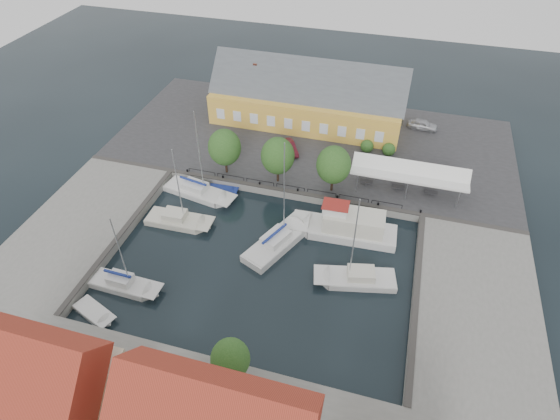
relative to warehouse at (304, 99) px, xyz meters
name	(u,v)px	position (x,y,z in m)	size (l,w,h in m)	color
ground	(265,254)	(2.60, -28.36, -4.43)	(140.00, 140.00, 0.00)	black
north_quay	(312,142)	(2.60, -5.36, -3.93)	(56.00, 26.00, 1.00)	#2D2D30
west_quay	(80,226)	(-19.40, -30.36, -3.93)	(12.00, 24.00, 1.00)	slate
east_quay	(476,310)	(24.60, -30.36, -3.93)	(12.00, 24.00, 1.00)	slate
quay_edge_fittings	(277,220)	(2.62, -23.61, -3.37)	(56.00, 24.72, 0.40)	#383533
warehouse	(304,99)	(0.00, 0.00, 0.00)	(28.56, 14.00, 9.55)	gold
tent_canopy	(410,173)	(16.60, -13.86, -0.74)	(14.00, 4.00, 2.83)	white
quay_trees	(278,156)	(0.60, -16.36, 0.45)	(18.20, 4.20, 6.30)	black
car_silver	(423,125)	(17.76, 1.90, -2.68)	(1.77, 4.39, 1.50)	#B1B3B9
car_red	(289,148)	(0.28, -9.46, -2.73)	(1.48, 4.26, 1.40)	#5B1421
center_sailboat	(278,242)	(3.56, -26.51, -4.07)	(6.69, 10.25, 13.61)	silver
trawler	(348,228)	(10.77, -22.73, -3.41)	(12.40, 4.18, 5.00)	silver
east_boat_b	(357,280)	(12.92, -29.44, -4.17)	(8.87, 4.55, 11.63)	silver
west_boat_a	(198,193)	(-8.73, -20.58, -4.16)	(10.00, 4.49, 12.71)	silver
west_boat_b	(178,221)	(-8.84, -26.24, -4.17)	(8.21, 2.99, 11.09)	beige
west_boat_d	(125,286)	(-9.84, -36.78, -4.16)	(7.73, 2.52, 10.34)	silver
launch_sw	(95,313)	(-11.00, -40.57, -4.34)	(5.00, 3.32, 0.98)	silver
launch_nw	(222,191)	(-5.99, -19.24, -4.34)	(3.99, 1.72, 0.88)	navy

